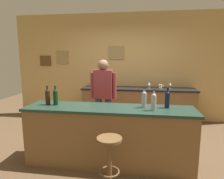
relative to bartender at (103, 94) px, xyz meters
name	(u,v)px	position (x,y,z in m)	size (l,w,h in m)	color
ground_plane	(113,152)	(0.26, -0.53, -0.94)	(10.00, 10.00, 0.00)	brown
back_wall	(123,67)	(0.25, 1.50, 0.47)	(6.00, 0.09, 2.80)	tan
bar_counter	(109,136)	(0.26, -0.93, -0.47)	(2.57, 0.60, 0.92)	brown
side_counter	(138,105)	(0.66, 1.12, -0.48)	(2.81, 0.56, 0.90)	brown
bartender	(103,94)	(0.00, 0.00, 0.00)	(0.52, 0.21, 1.62)	#384766
bar_stool	(109,154)	(0.36, -1.50, -0.48)	(0.32, 0.32, 0.68)	brown
wine_bottle_a	(48,96)	(-0.72, -0.92, 0.12)	(0.07, 0.07, 0.31)	black
wine_bottle_b	(55,96)	(-0.59, -0.90, 0.12)	(0.07, 0.07, 0.31)	black
wine_bottle_c	(144,99)	(0.79, -0.87, 0.12)	(0.07, 0.07, 0.31)	#999E99
wine_bottle_d	(154,101)	(0.92, -1.01, 0.12)	(0.07, 0.07, 0.31)	#999E99
wine_bottle_e	(167,99)	(1.13, -0.84, 0.12)	(0.07, 0.07, 0.31)	black
wine_glass_a	(115,84)	(0.10, 1.04, 0.07)	(0.07, 0.07, 0.16)	silver
wine_glass_b	(149,84)	(0.93, 1.15, 0.07)	(0.07, 0.07, 0.16)	silver
wine_glass_c	(170,84)	(1.45, 1.18, 0.07)	(0.07, 0.07, 0.16)	silver
coffee_mug	(161,86)	(1.22, 1.18, 0.01)	(0.13, 0.08, 0.09)	silver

